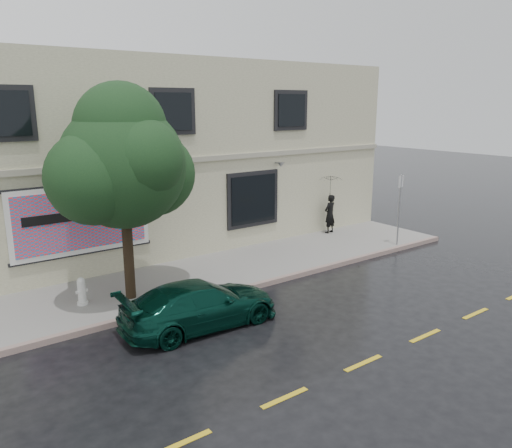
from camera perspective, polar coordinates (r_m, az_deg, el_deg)
ground at (r=13.71m, az=1.03°, el=-9.86°), size 90.00×90.00×0.00m
sidewalk at (r=16.20m, az=-6.00°, el=-5.87°), size 20.00×3.50×0.15m
curb at (r=14.81m, az=-2.53°, el=-7.72°), size 20.00×0.18×0.16m
road_marking at (r=11.41m, az=12.15°, el=-15.28°), size 19.00×0.12×0.01m
building at (r=20.55m, az=-14.48°, el=7.73°), size 20.00×8.12×7.00m
billboard at (r=15.91m, az=-19.27°, el=0.49°), size 4.30×0.16×2.20m
car at (r=12.66m, az=-6.40°, el=-9.12°), size 4.10×1.92×1.18m
pedestrian at (r=21.07m, az=8.43°, el=1.15°), size 0.65×0.49×1.62m
umbrella at (r=20.84m, az=8.54°, el=4.33°), size 1.03×1.03×0.75m
street_tree at (r=13.70m, az=-14.98°, el=6.38°), size 3.34×3.34×5.37m
fire_hydrant at (r=14.37m, az=-19.29°, el=-7.28°), size 0.31×0.29×0.77m
sign_pole at (r=19.64m, az=16.09°, el=2.28°), size 0.33×0.08×2.73m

